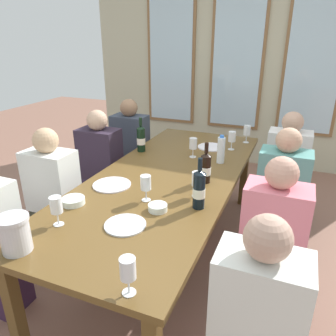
# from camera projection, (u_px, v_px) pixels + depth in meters

# --- Properties ---
(ground_plane) EXTENTS (12.00, 12.00, 0.00)m
(ground_plane) POSITION_uv_depth(u_px,v_px,m) (167.00, 255.00, 2.76)
(ground_plane) COLOR #8B5F4F
(back_wall_with_windows) EXTENTS (4.23, 0.10, 2.90)m
(back_wall_with_windows) POSITION_uv_depth(u_px,v_px,m) (238.00, 59.00, 4.36)
(back_wall_with_windows) COLOR #BCB99B
(back_wall_with_windows) RESTS_ON ground
(dining_table) EXTENTS (1.03, 2.53, 0.74)m
(dining_table) POSITION_uv_depth(u_px,v_px,m) (166.00, 183.00, 2.51)
(dining_table) COLOR brown
(dining_table) RESTS_ON ground
(white_plate_0) EXTENTS (0.24, 0.24, 0.01)m
(white_plate_0) POSITION_uv_depth(u_px,v_px,m) (125.00, 225.00, 1.82)
(white_plate_0) COLOR white
(white_plate_0) RESTS_ON dining_table
(white_plate_1) EXTENTS (0.27, 0.27, 0.01)m
(white_plate_1) POSITION_uv_depth(u_px,v_px,m) (112.00, 185.00, 2.32)
(white_plate_1) COLOR white
(white_plate_1) RESTS_ON dining_table
(white_plate_2) EXTENTS (0.26, 0.26, 0.01)m
(white_plate_2) POSITION_uv_depth(u_px,v_px,m) (211.00, 147.00, 3.10)
(white_plate_2) COLOR white
(white_plate_2) RESTS_ON dining_table
(metal_pitcher) EXTENTS (0.16, 0.16, 0.19)m
(metal_pitcher) POSITION_uv_depth(u_px,v_px,m) (15.00, 234.00, 1.58)
(metal_pitcher) COLOR silver
(metal_pitcher) RESTS_ON dining_table
(wine_bottle_0) EXTENTS (0.08, 0.08, 0.32)m
(wine_bottle_0) POSITION_uv_depth(u_px,v_px,m) (141.00, 139.00, 2.96)
(wine_bottle_0) COLOR black
(wine_bottle_0) RESTS_ON dining_table
(wine_bottle_1) EXTENTS (0.08, 0.08, 0.30)m
(wine_bottle_1) POSITION_uv_depth(u_px,v_px,m) (205.00, 168.00, 2.33)
(wine_bottle_1) COLOR black
(wine_bottle_1) RESTS_ON dining_table
(wine_bottle_2) EXTENTS (0.08, 0.08, 0.33)m
(wine_bottle_2) POSITION_uv_depth(u_px,v_px,m) (199.00, 189.00, 1.97)
(wine_bottle_2) COLOR black
(wine_bottle_2) RESTS_ON dining_table
(tasting_bowl_0) EXTENTS (0.12, 0.12, 0.04)m
(tasting_bowl_0) POSITION_uv_depth(u_px,v_px,m) (158.00, 208.00, 1.98)
(tasting_bowl_0) COLOR white
(tasting_bowl_0) RESTS_ON dining_table
(tasting_bowl_1) EXTENTS (0.15, 0.15, 0.04)m
(tasting_bowl_1) POSITION_uv_depth(u_px,v_px,m) (73.00, 201.00, 2.06)
(tasting_bowl_1) COLOR white
(tasting_bowl_1) RESTS_ON dining_table
(water_bottle) EXTENTS (0.06, 0.06, 0.24)m
(water_bottle) POSITION_uv_depth(u_px,v_px,m) (221.00, 150.00, 2.69)
(water_bottle) COLOR white
(water_bottle) RESTS_ON dining_table
(wine_glass_0) EXTENTS (0.07, 0.07, 0.17)m
(wine_glass_0) POSITION_uv_depth(u_px,v_px,m) (146.00, 183.00, 2.06)
(wine_glass_0) COLOR white
(wine_glass_0) RESTS_ON dining_table
(wine_glass_1) EXTENTS (0.07, 0.07, 0.17)m
(wine_glass_1) POSITION_uv_depth(u_px,v_px,m) (128.00, 269.00, 1.30)
(wine_glass_1) COLOR white
(wine_glass_1) RESTS_ON dining_table
(wine_glass_2) EXTENTS (0.07, 0.07, 0.17)m
(wine_glass_2) POSITION_uv_depth(u_px,v_px,m) (56.00, 206.00, 1.79)
(wine_glass_2) COLOR white
(wine_glass_2) RESTS_ON dining_table
(wine_glass_3) EXTENTS (0.07, 0.07, 0.17)m
(wine_glass_3) POSITION_uv_depth(u_px,v_px,m) (232.00, 137.00, 3.01)
(wine_glass_3) COLOR white
(wine_glass_3) RESTS_ON dining_table
(wine_glass_4) EXTENTS (0.07, 0.07, 0.17)m
(wine_glass_4) POSITION_uv_depth(u_px,v_px,m) (247.00, 131.00, 3.21)
(wine_glass_4) COLOR white
(wine_glass_4) RESTS_ON dining_table
(wine_glass_5) EXTENTS (0.07, 0.07, 0.17)m
(wine_glass_5) POSITION_uv_depth(u_px,v_px,m) (193.00, 144.00, 2.82)
(wine_glass_5) COLOR white
(wine_glass_5) RESTS_ON dining_table
(wine_glass_6) EXTENTS (0.07, 0.07, 0.17)m
(wine_glass_6) POSITION_uv_depth(u_px,v_px,m) (197.00, 180.00, 2.12)
(wine_glass_6) COLOR white
(wine_glass_6) RESTS_ON dining_table
(seated_person_1) EXTENTS (0.38, 0.24, 1.11)m
(seated_person_1) POSITION_uv_depth(u_px,v_px,m) (255.00, 332.00, 1.42)
(seated_person_1) COLOR #30263D
(seated_person_1) RESTS_ON ground
(seated_person_2) EXTENTS (0.38, 0.24, 1.11)m
(seated_person_2) POSITION_uv_depth(u_px,v_px,m) (54.00, 199.00, 2.58)
(seated_person_2) COLOR #35392C
(seated_person_2) RESTS_ON ground
(seated_person_3) EXTENTS (0.38, 0.24, 1.11)m
(seated_person_3) POSITION_uv_depth(u_px,v_px,m) (271.00, 245.00, 2.01)
(seated_person_3) COLOR #342336
(seated_person_3) RESTS_ON ground
(seated_person_4) EXTENTS (0.38, 0.24, 1.11)m
(seated_person_4) POSITION_uv_depth(u_px,v_px,m) (101.00, 170.00, 3.15)
(seated_person_4) COLOR #342844
(seated_person_4) RESTS_ON ground
(seated_person_5) EXTENTS (0.38, 0.24, 1.11)m
(seated_person_5) POSITION_uv_depth(u_px,v_px,m) (280.00, 199.00, 2.58)
(seated_person_5) COLOR #2B2F2B
(seated_person_5) RESTS_ON ground
(seated_person_6) EXTENTS (0.38, 0.24, 1.11)m
(seated_person_6) POSITION_uv_depth(u_px,v_px,m) (131.00, 151.00, 3.67)
(seated_person_6) COLOR #2D2C37
(seated_person_6) RESTS_ON ground
(seated_person_7) EXTENTS (0.38, 0.24, 1.11)m
(seated_person_7) POSITION_uv_depth(u_px,v_px,m) (285.00, 172.00, 3.08)
(seated_person_7) COLOR #2F313C
(seated_person_7) RESTS_ON ground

